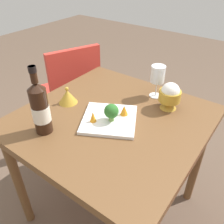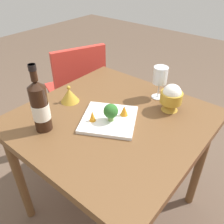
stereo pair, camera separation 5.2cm
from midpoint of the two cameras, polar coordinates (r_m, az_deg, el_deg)
ground_plane at (r=1.70m, az=0.94°, el=-21.85°), size 8.00×8.00×0.00m
dining_table at (r=1.21m, az=1.23°, el=-4.68°), size 0.86×0.86×0.74m
chair_near_window at (r=1.89m, az=-7.42°, el=6.47°), size 0.52×0.52×0.85m
wine_bottle at (r=1.05m, az=-15.61°, el=1.39°), size 0.08×0.08×0.31m
wine_glass at (r=1.28m, az=12.69°, el=8.43°), size 0.08×0.08×0.18m
rice_bowl at (r=1.21m, az=15.28°, el=3.46°), size 0.11×0.11×0.14m
rice_bowl_lid at (r=1.27m, az=-9.06°, el=4.03°), size 0.10×0.10×0.09m
serving_plate at (r=1.13m, az=0.59°, el=-1.77°), size 0.34×0.34×0.02m
broccoli_floret at (r=1.08m, az=1.09°, el=0.12°), size 0.07×0.07×0.09m
carrot_garnish_left at (r=1.13m, az=4.25°, el=0.33°), size 0.04×0.04×0.05m
carrot_garnish_right at (r=1.09m, az=-3.38°, el=-0.99°), size 0.03×0.03×0.05m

